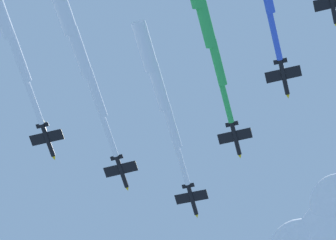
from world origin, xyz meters
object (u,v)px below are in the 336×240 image
object	(u,v)px
jet_port_mid	(0,12)
jet_starboard_inner	(206,25)
jet_lead	(158,87)
jet_port_inner	(79,52)

from	to	relation	value
jet_port_mid	jet_starboard_inner	bearing A→B (deg)	22.85
jet_lead	jet_port_mid	distance (m)	40.64
jet_port_inner	jet_starboard_inner	distance (m)	30.21
jet_port_inner	jet_starboard_inner	world-z (taller)	jet_starboard_inner
jet_port_mid	jet_port_inner	bearing A→B (deg)	47.30
jet_port_mid	jet_lead	bearing A→B (deg)	46.19
jet_lead	jet_port_inner	xyz separation A→B (m)	(-14.53, -14.59, -2.35)
jet_starboard_inner	jet_port_mid	size ratio (longest dim) A/B	0.92
jet_port_inner	jet_port_mid	bearing A→B (deg)	-132.70
jet_lead	jet_starboard_inner	bearing A→B (deg)	-35.42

